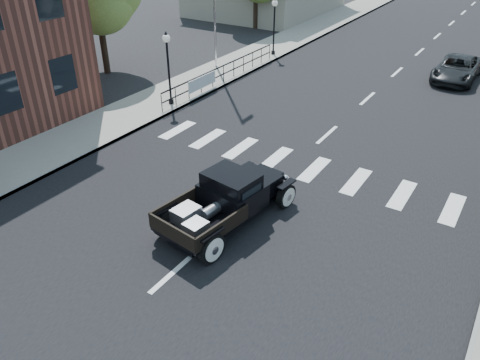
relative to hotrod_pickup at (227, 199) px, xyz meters
The scene contains 11 objects.
ground 0.91m from the hotrod_pickup, 77.17° to the left, with size 120.00×120.00×0.00m, color black.
road 15.41m from the hotrod_pickup, 89.67° to the left, with size 14.00×80.00×0.02m, color black.
road_markings 10.43m from the hotrod_pickup, 89.51° to the left, with size 12.00×60.00×0.06m, color silver, non-canonical shape.
sidewalk_left 17.56m from the hotrod_pickup, 118.65° to the left, with size 3.00×80.00×0.15m, color gray.
railing 12.65m from the hotrod_pickup, 124.75° to the left, with size 0.08×10.00×1.00m, color black, non-canonical shape.
banner 11.02m from the hotrod_pickup, 130.35° to the left, with size 0.04×2.20×0.60m, color silver, non-canonical shape.
lamp_post_b 9.92m from the hotrod_pickup, 139.59° to the left, with size 0.36×0.36×3.37m, color black, non-canonical shape.
lamp_post_c 18.06m from the hotrod_pickup, 114.61° to the left, with size 0.36×0.36×3.37m, color black, non-canonical shape.
big_tree_near 16.53m from the hotrod_pickup, 148.89° to the left, with size 5.27×5.27×7.75m, color #5A7532, non-canonical shape.
hotrod_pickup is the anchor object (origin of this frame).
second_car 18.05m from the hotrod_pickup, 79.89° to the left, with size 2.08×4.50×1.25m, color black.
Camera 1 is at (6.51, -10.00, 8.42)m, focal length 35.00 mm.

